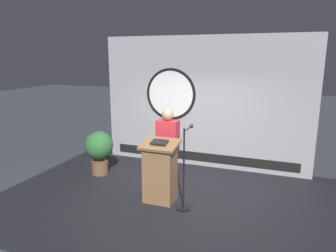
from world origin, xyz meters
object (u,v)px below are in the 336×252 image
Objects in this scene: speaker_person at (168,150)px; podium at (160,172)px; microphone_stand at (185,180)px; potted_plant at (99,148)px.

podium is at bearing -85.72° from speaker_person.
potted_plant is at bearing 159.35° from microphone_stand.
podium is 0.55m from speaker_person.
podium is 0.50m from microphone_stand.
podium is 1.17× the size of potted_plant.
microphone_stand is at bearing -10.69° from podium.
podium is at bearing 169.31° from microphone_stand.
potted_plant is at bearing 171.17° from speaker_person.
microphone_stand is at bearing -47.60° from speaker_person.
podium reaches higher than potted_plant.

